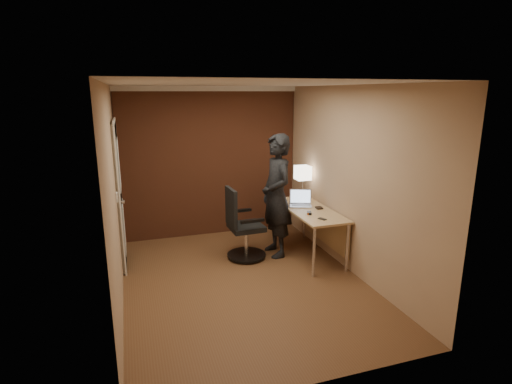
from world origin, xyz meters
TOP-DOWN VIEW (x-y plane):
  - room at (-0.27, 1.54)m, footprint 4.00×4.00m
  - desk at (1.25, 0.54)m, footprint 0.60×1.50m
  - desk_lamp at (1.32, 1.12)m, footprint 0.22×0.22m
  - laptop at (1.13, 0.77)m, footprint 0.40×0.36m
  - mouse at (1.06, 0.31)m, footprint 0.09×0.12m
  - phone at (1.13, 0.04)m, footprint 0.10×0.13m
  - wallet at (1.32, 0.52)m, footprint 0.10×0.12m
  - office_chair at (0.19, 0.74)m, footprint 0.57×0.60m
  - person at (0.73, 0.74)m, footprint 0.47×0.69m

SIDE VIEW (x-z plane):
  - office_chair at x=0.19m, z-range -0.06..1.00m
  - desk at x=1.25m, z-range 0.24..0.97m
  - phone at x=1.13m, z-range 0.73..0.74m
  - wallet at x=1.32m, z-range 0.73..0.75m
  - mouse at x=1.06m, z-range 0.73..0.76m
  - laptop at x=1.13m, z-range 0.68..0.91m
  - person at x=0.73m, z-range 0.00..1.83m
  - desk_lamp at x=1.32m, z-range 0.88..1.41m
  - room at x=-0.27m, z-range -0.63..3.37m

